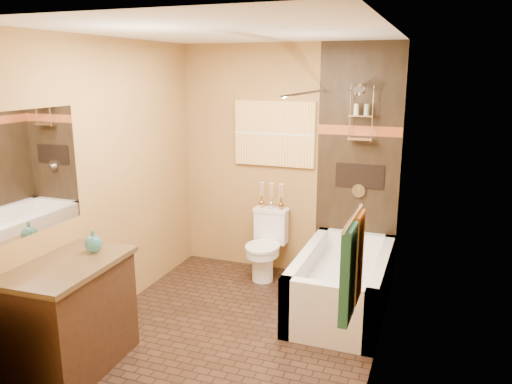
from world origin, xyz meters
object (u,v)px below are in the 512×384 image
at_px(bathtub, 342,287).
at_px(toilet, 266,244).
at_px(sunset_painting, 274,134).
at_px(vanity, 71,316).

bearing_deg(bathtub, toilet, 153.03).
xyz_separation_m(sunset_painting, bathtub, (0.93, -0.73, -1.33)).
distance_m(bathtub, vanity, 2.41).
bearing_deg(vanity, bathtub, 41.94).
distance_m(bathtub, toilet, 1.06).
relative_size(sunset_painting, vanity, 0.91).
relative_size(sunset_painting, bathtub, 0.60).
relative_size(bathtub, toilet, 2.04).
bearing_deg(vanity, toilet, 67.53).
height_order(bathtub, vanity, vanity).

